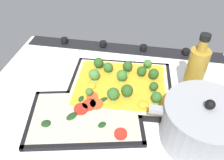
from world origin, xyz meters
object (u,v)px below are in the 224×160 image
Objects in this scene: veggie_pizza_back at (86,115)px; cooking_pot at (203,124)px; baking_tray_front at (120,87)px; broccoli_pizza at (122,83)px; baking_tray_back at (86,117)px; oil_bottle at (195,72)px.

cooking_pot is (-31.17, 1.79, 4.79)cm from veggie_pizza_back.
baking_tray_front is 29.13cm from cooking_pot.
cooking_pot is at bearing 144.23° from broccoli_pizza.
cooking_pot reaches higher than baking_tray_back.
oil_bottle reaches higher than broccoli_pizza.
cooking_pot reaches higher than baking_tray_front.
veggie_pizza_back is 1.54× the size of oil_bottle.
broccoli_pizza is 1.19× the size of cooking_pot.
baking_tray_front is 1.63× the size of oil_bottle.
baking_tray_front and baking_tray_back have the same top height.
veggie_pizza_back is at bearing 27.10° from oil_bottle.
veggie_pizza_back is (7.75, 14.64, 0.72)cm from baking_tray_front.
baking_tray_back is 35.31cm from oil_bottle.
cooking_pot is 1.27× the size of oil_bottle.
broccoli_pizza is at bearing -35.77° from cooking_pot.
baking_tray_back is at bearing -2.68° from cooking_pot.
baking_tray_front is 0.97× the size of baking_tray_back.
broccoli_pizza reaches higher than veggie_pizza_back.
cooking_pot is at bearing 93.20° from oil_bottle.
oil_bottle reaches higher than baking_tray_front.
veggie_pizza_back is (8.14, 14.81, -1.07)cm from broccoli_pizza.
baking_tray_back is at bearing 62.06° from baking_tray_front.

